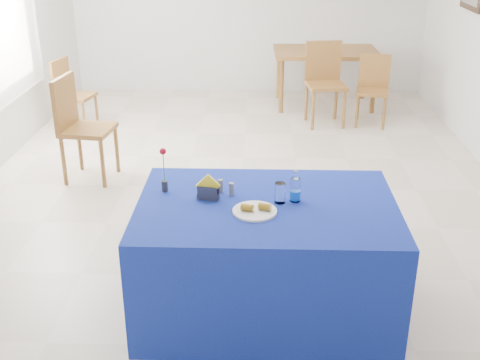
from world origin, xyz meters
The scene contains 16 objects.
floor centered at (0.00, 0.00, 0.00)m, with size 7.00×7.00×0.00m, color beige.
curtain centered at (-2.40, 0.80, 1.55)m, with size 0.04×1.75×1.85m, color white.
plate centered at (0.15, -2.04, 0.77)m, with size 0.27×0.27×0.01m, color white.
drinking_glass centered at (0.30, -1.90, 0.82)m, with size 0.07×0.07×0.13m, color white.
salt_shaker centered at (-0.08, -1.76, 0.80)m, with size 0.03×0.03×0.09m, color slate.
pepper_shaker centered at (0.00, -1.80, 0.80)m, with size 0.03×0.03×0.09m, color slate.
blue_table centered at (0.22, -1.92, 0.38)m, with size 1.60×1.10×0.76m.
water_bottle centered at (0.39, -1.87, 0.83)m, with size 0.07×0.07×0.21m.
napkin_holder centered at (-0.15, -1.86, 0.81)m, with size 0.15×0.08×0.17m.
rose_vase centered at (-0.43, -1.75, 0.89)m, with size 0.04×0.04×0.29m.
oak_table centered at (1.05, 2.78, 0.68)m, with size 1.38×0.91×0.76m.
chair_bg_left centered at (0.96, 2.03, 0.58)m, with size 0.51×0.51×1.00m.
chair_bg_right centered at (1.56, 2.02, 0.49)m, with size 0.45×0.45×0.85m.
chair_win_a centered at (-1.56, 0.19, 0.59)m, with size 0.51×0.51×1.02m.
chair_win_b centered at (-2.08, 1.63, 0.50)m, with size 0.45×0.45×0.86m.
banana_pieces centered at (0.15, -2.04, 0.80)m, with size 0.19×0.08×0.04m.
Camera 1 is at (0.16, -5.24, 2.37)m, focal length 45.00 mm.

